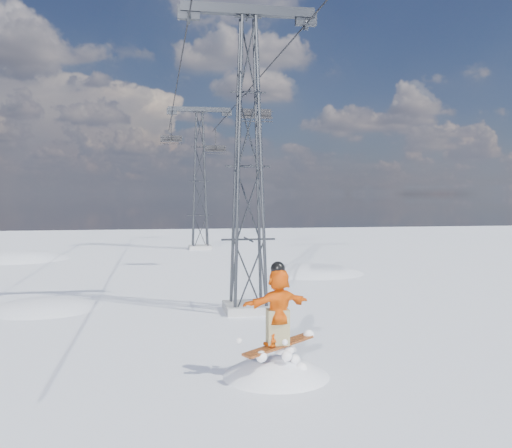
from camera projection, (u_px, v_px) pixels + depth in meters
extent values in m
plane|color=white|center=(268.00, 380.00, 13.64)|extent=(120.00, 120.00, 0.00)
sphere|color=white|center=(310.00, 436.00, 32.87)|extent=(20.00, 20.00, 20.00)
sphere|color=white|center=(22.00, 407.00, 39.70)|extent=(22.00, 22.00, 22.00)
cube|color=#999999|center=(248.00, 308.00, 21.64)|extent=(1.80, 1.80, 0.30)
cube|color=#2B2D32|center=(248.00, 10.00, 21.06)|extent=(5.00, 0.35, 0.35)
cube|color=#2B2D32|center=(188.00, 13.00, 20.69)|extent=(0.80, 0.25, 0.50)
cube|color=#2B2D32|center=(306.00, 19.00, 21.44)|extent=(0.80, 0.25, 0.50)
cube|color=#999999|center=(200.00, 247.00, 46.24)|extent=(1.80, 1.80, 0.30)
cube|color=#2B2D32|center=(199.00, 109.00, 45.66)|extent=(5.00, 0.35, 0.35)
cube|color=#2B2D32|center=(172.00, 111.00, 45.30)|extent=(0.80, 0.25, 0.50)
cube|color=#2B2D32|center=(227.00, 113.00, 46.04)|extent=(0.80, 0.25, 0.50)
cylinder|color=black|center=(178.00, 80.00, 32.02)|extent=(0.06, 51.00, 0.06)
cylinder|color=black|center=(255.00, 83.00, 32.77)|extent=(0.06, 51.00, 0.06)
sphere|color=white|center=(276.00, 445.00, 14.07)|extent=(4.40, 4.40, 4.40)
cube|color=#CE5D1B|center=(278.00, 345.00, 13.64)|extent=(1.87, 1.16, 0.28)
imported|color=#FA630B|center=(279.00, 306.00, 13.59)|extent=(1.80, 0.97, 1.85)
cube|color=#8A8055|center=(279.00, 327.00, 13.61)|extent=(0.60, 0.51, 0.85)
sphere|color=black|center=(279.00, 269.00, 13.54)|extent=(0.34, 0.34, 0.34)
cylinder|color=black|center=(256.00, 100.00, 32.38)|extent=(0.07, 0.07, 2.04)
cube|color=black|center=(256.00, 118.00, 32.44)|extent=(1.86, 0.42, 0.07)
cube|color=black|center=(255.00, 113.00, 32.62)|extent=(1.86, 0.06, 0.51)
cylinder|color=black|center=(257.00, 121.00, 32.22)|extent=(1.86, 0.06, 0.06)
cylinder|color=black|center=(257.00, 111.00, 32.15)|extent=(1.86, 0.05, 0.05)
cylinder|color=black|center=(171.00, 129.00, 47.55)|extent=(0.07, 0.07, 1.99)
cube|color=black|center=(171.00, 141.00, 47.61)|extent=(1.80, 0.41, 0.07)
cube|color=black|center=(171.00, 138.00, 47.79)|extent=(1.80, 0.05, 0.50)
cylinder|color=black|center=(171.00, 144.00, 47.40)|extent=(1.80, 0.05, 0.05)
cylinder|color=black|center=(171.00, 137.00, 47.32)|extent=(1.80, 0.05, 0.05)
cylinder|color=black|center=(216.00, 140.00, 54.97)|extent=(0.08, 0.08, 2.25)
cube|color=black|center=(216.00, 151.00, 55.03)|extent=(2.05, 0.46, 0.08)
cube|color=black|center=(215.00, 148.00, 55.23)|extent=(2.05, 0.06, 0.56)
cylinder|color=black|center=(216.00, 154.00, 54.79)|extent=(2.05, 0.06, 0.06)
cylinder|color=black|center=(216.00, 147.00, 54.71)|extent=(2.05, 0.05, 0.05)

